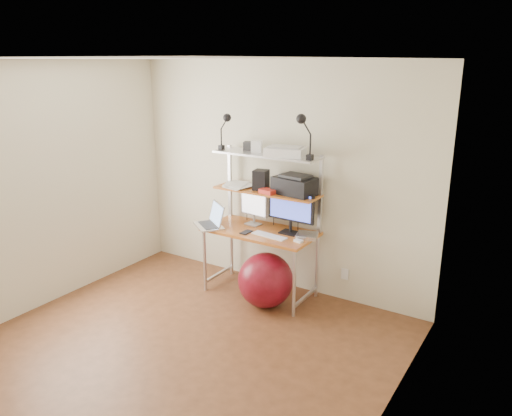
{
  "coord_description": "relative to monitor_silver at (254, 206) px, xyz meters",
  "views": [
    {
      "loc": [
        2.65,
        -2.85,
        2.49
      ],
      "look_at": [
        0.13,
        1.15,
        1.08
      ],
      "focal_mm": 35.0,
      "sensor_mm": 36.0,
      "label": 1
    }
  ],
  "objects": [
    {
      "name": "room",
      "position": [
        0.16,
        -1.57,
        0.3
      ],
      "size": [
        3.6,
        3.6,
        3.6
      ],
      "color": "brown",
      "rests_on": "ground"
    },
    {
      "name": "computer_desk",
      "position": [
        0.16,
        -0.07,
        0.01
      ],
      "size": [
        1.2,
        0.6,
        1.57
      ],
      "color": "#BB6E24",
      "rests_on": "ground"
    },
    {
      "name": "wall_outlet",
      "position": [
        1.01,
        0.21,
        -0.65
      ],
      "size": [
        0.08,
        0.01,
        0.12
      ],
      "primitive_type": "cube",
      "color": "white",
      "rests_on": "room"
    },
    {
      "name": "monitor_silver",
      "position": [
        0.0,
        0.0,
        0.0
      ],
      "size": [
        0.36,
        0.14,
        0.4
      ],
      "rotation": [
        0.0,
        0.0,
        -0.12
      ],
      "color": "#B5B5BA",
      "rests_on": "desktop"
    },
    {
      "name": "monitor_black",
      "position": [
        0.48,
        -0.03,
        0.06
      ],
      "size": [
        0.54,
        0.16,
        0.54
      ],
      "rotation": [
        0.0,
        0.0,
        -0.04
      ],
      "color": "black",
      "rests_on": "desktop"
    },
    {
      "name": "laptop",
      "position": [
        -0.35,
        -0.29,
        -0.16
      ],
      "size": [
        0.47,
        0.45,
        0.32
      ],
      "rotation": [
        0.0,
        0.0,
        -0.62
      ],
      "color": "silver",
      "rests_on": "desktop"
    },
    {
      "name": "keyboard",
      "position": [
        0.34,
        -0.24,
        -0.2
      ],
      "size": [
        0.4,
        0.15,
        0.01
      ],
      "primitive_type": "cube",
      "rotation": [
        0.0,
        0.0,
        -0.11
      ],
      "color": "white",
      "rests_on": "desktop"
    },
    {
      "name": "mouse",
      "position": [
        0.68,
        -0.24,
        -0.2
      ],
      "size": [
        0.1,
        0.07,
        0.02
      ],
      "primitive_type": "cube",
      "rotation": [
        0.0,
        0.0,
        -0.22
      ],
      "color": "white",
      "rests_on": "desktop"
    },
    {
      "name": "mac_mini",
      "position": [
        0.69,
        -0.07,
        -0.19
      ],
      "size": [
        0.26,
        0.26,
        0.04
      ],
      "primitive_type": "cube",
      "rotation": [
        0.0,
        0.0,
        0.28
      ],
      "color": "silver",
      "rests_on": "desktop"
    },
    {
      "name": "phone",
      "position": [
        0.08,
        -0.28,
        -0.2
      ],
      "size": [
        0.09,
        0.15,
        0.01
      ],
      "primitive_type": "cube",
      "rotation": [
        0.0,
        0.0,
        -0.07
      ],
      "color": "black",
      "rests_on": "desktop"
    },
    {
      "name": "printer",
      "position": [
        0.49,
        0.03,
        0.3
      ],
      "size": [
        0.47,
        0.36,
        0.21
      ],
      "rotation": [
        0.0,
        0.0,
        -0.15
      ],
      "color": "black",
      "rests_on": "mid_shelf"
    },
    {
      "name": "nas_cube",
      "position": [
        0.09,
        -0.01,
        0.31
      ],
      "size": [
        0.17,
        0.17,
        0.22
      ],
      "primitive_type": "cube",
      "rotation": [
        0.0,
        0.0,
        0.18
      ],
      "color": "black",
      "rests_on": "mid_shelf"
    },
    {
      "name": "red_box",
      "position": [
        0.24,
        -0.11,
        0.22
      ],
      "size": [
        0.19,
        0.14,
        0.05
      ],
      "primitive_type": "cube",
      "rotation": [
        0.0,
        0.0,
        -0.2
      ],
      "color": "red",
      "rests_on": "mid_shelf"
    },
    {
      "name": "scanner",
      "position": [
        0.4,
        -0.03,
        0.65
      ],
      "size": [
        0.43,
        0.33,
        0.1
      ],
      "rotation": [
        0.0,
        0.0,
        0.21
      ],
      "color": "white",
      "rests_on": "top_shelf"
    },
    {
      "name": "box_white",
      "position": [
        0.03,
        0.01,
        0.66
      ],
      "size": [
        0.13,
        0.12,
        0.12
      ],
      "primitive_type": "cube",
      "rotation": [
        0.0,
        0.0,
        0.34
      ],
      "color": "white",
      "rests_on": "top_shelf"
    },
    {
      "name": "box_grey",
      "position": [
        -0.11,
        0.06,
        0.65
      ],
      "size": [
        0.12,
        0.12,
        0.09
      ],
      "primitive_type": "cube",
      "rotation": [
        0.0,
        0.0,
        0.31
      ],
      "color": "#2B2B2D",
      "rests_on": "top_shelf"
    },
    {
      "name": "clip_lamp_left",
      "position": [
        -0.31,
        -0.07,
        0.89
      ],
      "size": [
        0.16,
        0.09,
        0.39
      ],
      "color": "black",
      "rests_on": "top_shelf"
    },
    {
      "name": "clip_lamp_right",
      "position": [
        0.62,
        -0.09,
        0.92
      ],
      "size": [
        0.18,
        0.1,
        0.44
      ],
      "color": "black",
      "rests_on": "top_shelf"
    },
    {
      "name": "exercise_ball",
      "position": [
        0.36,
        -0.35,
        -0.66
      ],
      "size": [
        0.58,
        0.58,
        0.58
      ],
      "primitive_type": "sphere",
      "color": "maroon",
      "rests_on": "floor"
    },
    {
      "name": "paper_stack",
      "position": [
        -0.21,
        -0.0,
        0.21
      ],
      "size": [
        0.43,
        0.4,
        0.02
      ],
      "color": "white",
      "rests_on": "mid_shelf"
    }
  ]
}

